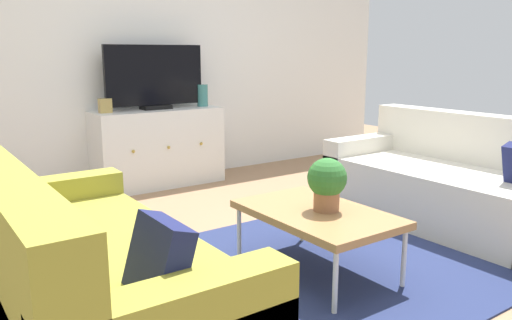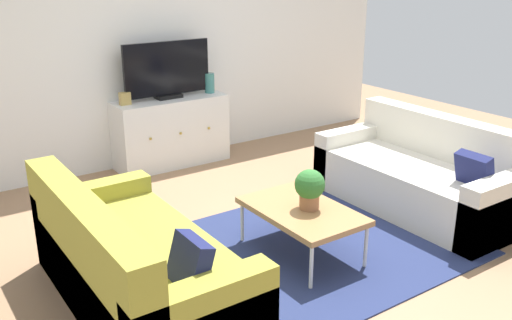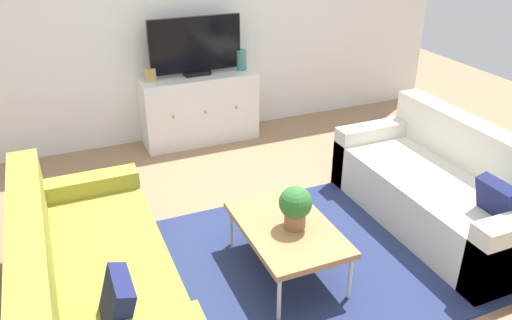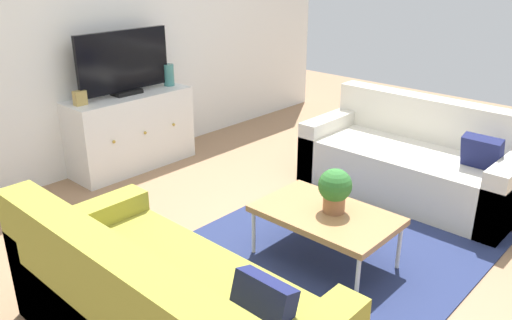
# 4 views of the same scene
# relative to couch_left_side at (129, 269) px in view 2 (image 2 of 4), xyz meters

# --- Properties ---
(ground_plane) EXTENTS (10.00, 10.00, 0.00)m
(ground_plane) POSITION_rel_couch_left_side_xyz_m (1.44, 0.10, -0.28)
(ground_plane) COLOR #997251
(wall_back) EXTENTS (6.40, 0.12, 2.70)m
(wall_back) POSITION_rel_couch_left_side_xyz_m (1.44, 2.65, 1.07)
(wall_back) COLOR white
(wall_back) RESTS_ON ground_plane
(area_rug) EXTENTS (2.50, 1.90, 0.01)m
(area_rug) POSITION_rel_couch_left_side_xyz_m (1.44, -0.05, -0.27)
(area_rug) COLOR navy
(area_rug) RESTS_ON ground_plane
(couch_left_side) EXTENTS (0.87, 1.86, 0.83)m
(couch_left_side) POSITION_rel_couch_left_side_xyz_m (0.00, 0.00, 0.00)
(couch_left_side) COLOR olive
(couch_left_side) RESTS_ON ground_plane
(couch_right_side) EXTENTS (0.87, 1.86, 0.83)m
(couch_right_side) POSITION_rel_couch_left_side_xyz_m (2.87, 0.00, 0.00)
(couch_right_side) COLOR beige
(couch_right_side) RESTS_ON ground_plane
(coffee_table) EXTENTS (0.60, 0.95, 0.39)m
(coffee_table) POSITION_rel_couch_left_side_xyz_m (1.37, -0.08, 0.08)
(coffee_table) COLOR #A37547
(coffee_table) RESTS_ON ground_plane
(potted_plant) EXTENTS (0.23, 0.23, 0.31)m
(potted_plant) POSITION_rel_couch_left_side_xyz_m (1.41, -0.11, 0.28)
(potted_plant) COLOR #936042
(potted_plant) RESTS_ON coffee_table
(tv_console) EXTENTS (1.25, 0.47, 0.75)m
(tv_console) POSITION_rel_couch_left_side_xyz_m (1.50, 2.37, 0.10)
(tv_console) COLOR white
(tv_console) RESTS_ON ground_plane
(flat_screen_tv) EXTENTS (0.98, 0.16, 0.61)m
(flat_screen_tv) POSITION_rel_couch_left_side_xyz_m (1.50, 2.39, 0.78)
(flat_screen_tv) COLOR black
(flat_screen_tv) RESTS_ON tv_console
(glass_vase) EXTENTS (0.11, 0.11, 0.22)m
(glass_vase) POSITION_rel_couch_left_side_xyz_m (2.00, 2.37, 0.58)
(glass_vase) COLOR teal
(glass_vase) RESTS_ON tv_console
(mantel_clock) EXTENTS (0.11, 0.07, 0.13)m
(mantel_clock) POSITION_rel_couch_left_side_xyz_m (0.99, 2.37, 0.54)
(mantel_clock) COLOR tan
(mantel_clock) RESTS_ON tv_console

